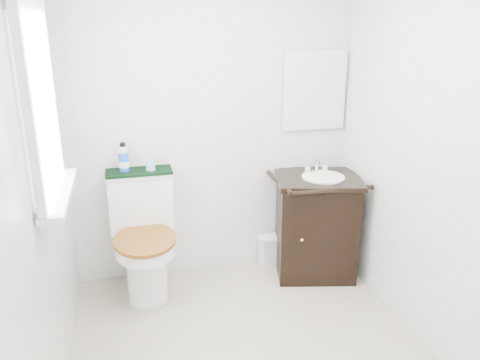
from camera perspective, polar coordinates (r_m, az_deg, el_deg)
name	(u,v)px	position (r m, az deg, el deg)	size (l,w,h in m)	color
floor	(254,357)	(3.07, 1.73, -20.78)	(2.40, 2.40, 0.00)	#B2A58F
wall_back	(213,126)	(3.63, -3.33, 6.59)	(2.40, 2.40, 0.00)	silver
wall_front	(369,286)	(1.47, 15.40, -12.35)	(2.40, 2.40, 0.00)	silver
wall_left	(35,187)	(2.44, -23.68, -0.81)	(2.40, 2.40, 0.00)	silver
wall_right	(436,157)	(2.98, 22.75, 2.61)	(2.40, 2.40, 0.00)	silver
window	(40,106)	(2.60, -23.20, 8.33)	(0.02, 0.70, 0.90)	white
mirror	(314,90)	(3.80, 9.05, 10.76)	(0.50, 0.02, 0.60)	silver
toilet	(144,243)	(3.60, -11.58, -7.50)	(0.49, 0.66, 0.90)	white
vanity	(316,223)	(3.81, 9.21, -5.19)	(0.75, 0.68, 0.92)	black
trash_bin	(270,250)	(4.00, 3.65, -8.53)	(0.19, 0.15, 0.26)	silver
towel	(139,171)	(3.53, -12.23, 1.02)	(0.48, 0.22, 0.02)	black
mouthwash_bottle	(124,158)	(3.51, -14.00, 2.62)	(0.07, 0.07, 0.21)	blue
cup	(150,164)	(3.50, -10.86, 1.87)	(0.07, 0.07, 0.09)	#82B8D4
soap_bar	(312,172)	(3.75, 8.75, 0.98)	(0.07, 0.05, 0.02)	#197A6D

